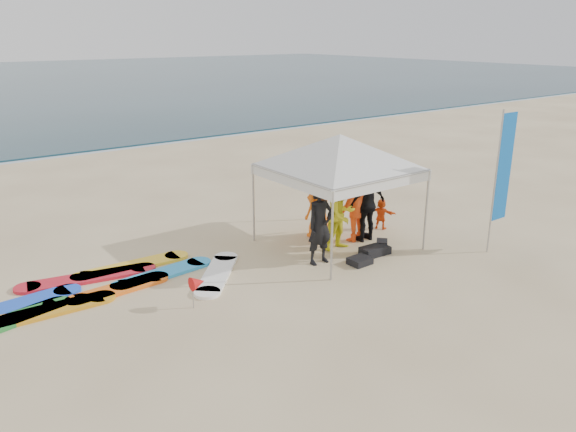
% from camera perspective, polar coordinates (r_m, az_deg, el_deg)
% --- Properties ---
extents(ground, '(120.00, 120.00, 0.00)m').
position_cam_1_polar(ground, '(10.39, 4.21, -10.99)').
color(ground, beige).
rests_on(ground, ground).
extents(shoreline_foam, '(160.00, 1.20, 0.01)m').
position_cam_1_polar(shoreline_foam, '(26.21, -22.82, 5.68)').
color(shoreline_foam, silver).
rests_on(shoreline_foam, ground).
extents(person_black_a, '(0.67, 0.44, 1.83)m').
position_cam_1_polar(person_black_a, '(12.65, 3.28, -0.92)').
color(person_black_a, black).
rests_on(person_black_a, ground).
extents(person_yellow, '(0.92, 0.75, 1.74)m').
position_cam_1_polar(person_yellow, '(13.53, 5.45, 0.11)').
color(person_yellow, yellow).
rests_on(person_yellow, ground).
extents(person_orange_a, '(1.27, 0.77, 1.91)m').
position_cam_1_polar(person_orange_a, '(14.12, 6.82, 1.21)').
color(person_orange_a, '#F64715').
rests_on(person_orange_a, ground).
extents(person_black_b, '(1.15, 0.50, 1.93)m').
position_cam_1_polar(person_black_b, '(14.17, 8.01, 1.25)').
color(person_black_b, black).
rests_on(person_black_b, ground).
extents(person_orange_b, '(0.93, 0.72, 1.68)m').
position_cam_1_polar(person_orange_b, '(14.36, 3.12, 1.11)').
color(person_orange_b, orange).
rests_on(person_orange_b, ground).
extents(person_seated, '(0.57, 0.79, 0.83)m').
position_cam_1_polar(person_seated, '(15.23, 9.44, 0.22)').
color(person_seated, '#E74F14').
rests_on(person_seated, ground).
extents(canopy_tent, '(4.21, 4.21, 3.17)m').
position_cam_1_polar(canopy_tent, '(13.32, 5.32, 8.23)').
color(canopy_tent, '#A5A5A8').
rests_on(canopy_tent, ground).
extents(feather_flag, '(0.58, 0.04, 3.42)m').
position_cam_1_polar(feather_flag, '(14.04, 21.00, 4.46)').
color(feather_flag, '#A5A5A8').
rests_on(feather_flag, ground).
extents(marker_pennant, '(0.28, 0.28, 0.64)m').
position_cam_1_polar(marker_pennant, '(10.93, -9.14, -6.72)').
color(marker_pennant, '#A5A5A8').
rests_on(marker_pennant, ground).
extents(gear_pile, '(1.61, 0.83, 0.22)m').
position_cam_1_polar(gear_pile, '(13.43, 8.55, -3.68)').
color(gear_pile, black).
rests_on(gear_pile, ground).
extents(surfboard_spread, '(5.82, 2.85, 0.07)m').
position_cam_1_polar(surfboard_spread, '(12.28, -18.36, -6.93)').
color(surfboard_spread, white).
rests_on(surfboard_spread, ground).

